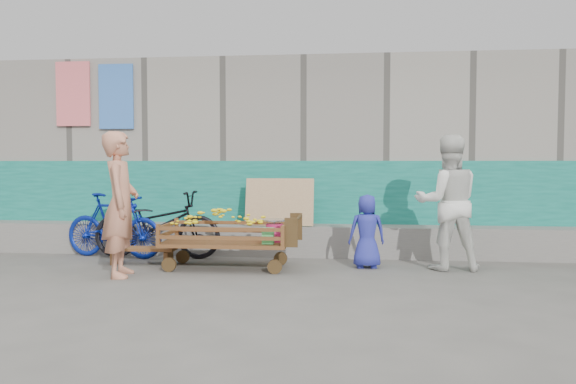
# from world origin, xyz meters

# --- Properties ---
(ground) EXTENTS (80.00, 80.00, 0.00)m
(ground) POSITION_xyz_m (0.00, 0.00, 0.00)
(ground) COLOR #54524D
(ground) RESTS_ON ground
(building_wall) EXTENTS (12.00, 3.50, 3.00)m
(building_wall) POSITION_xyz_m (-0.00, 4.05, 1.47)
(building_wall) COLOR gray
(building_wall) RESTS_ON ground
(banana_cart) EXTENTS (1.77, 0.81, 0.75)m
(banana_cart) POSITION_xyz_m (-0.30, 1.22, 0.51)
(banana_cart) COLOR brown
(banana_cart) RESTS_ON ground
(bench) EXTENTS (0.92, 0.28, 0.23)m
(bench) POSITION_xyz_m (-1.47, 1.39, 0.17)
(bench) COLOR brown
(bench) RESTS_ON ground
(vendor_man) EXTENTS (0.55, 0.71, 1.75)m
(vendor_man) POSITION_xyz_m (-1.43, 0.60, 0.87)
(vendor_man) COLOR tan
(vendor_man) RESTS_ON ground
(woman) EXTENTS (0.88, 0.71, 1.73)m
(woman) POSITION_xyz_m (2.57, 1.46, 0.86)
(woman) COLOR white
(woman) RESTS_ON ground
(child) EXTENTS (0.51, 0.36, 0.96)m
(child) POSITION_xyz_m (1.54, 1.45, 0.48)
(child) COLOR #272E9C
(child) RESTS_ON ground
(bicycle_dark) EXTENTS (1.86, 0.67, 0.97)m
(bicycle_dark) POSITION_xyz_m (-1.43, 1.89, 0.48)
(bicycle_dark) COLOR black
(bicycle_dark) RESTS_ON ground
(bicycle_blue) EXTENTS (1.61, 0.73, 0.93)m
(bicycle_blue) POSITION_xyz_m (-2.06, 1.85, 0.47)
(bicycle_blue) COLOR #0B2092
(bicycle_blue) RESTS_ON ground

